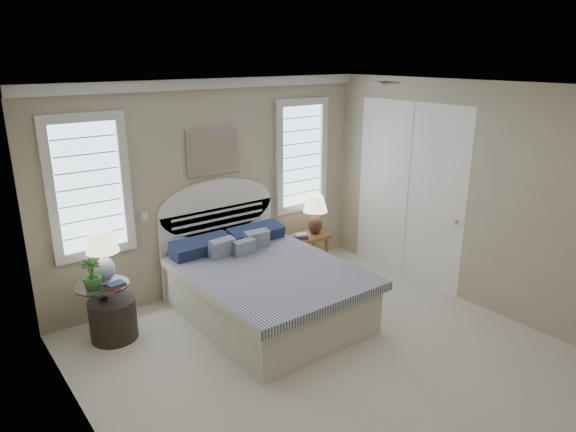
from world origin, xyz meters
The scene contains 21 objects.
floor centered at (0.00, 0.00, 0.00)m, with size 4.50×5.00×0.01m, color #B8B19D.
ceiling centered at (0.00, 0.00, 2.70)m, with size 4.50×5.00×0.01m, color white.
wall_back centered at (0.00, 2.50, 1.35)m, with size 4.50×0.02×2.70m, color #BBAD8C.
wall_left centered at (-2.25, 0.00, 1.35)m, with size 0.02×5.00×2.70m, color #BBAD8C.
wall_right centered at (2.25, 0.00, 1.35)m, with size 0.02×5.00×2.70m, color #BBAD8C.
crown_molding centered at (0.00, 2.46, 2.64)m, with size 4.50×0.08×0.12m, color silver.
hvac_vent centered at (1.20, 0.80, 2.68)m, with size 0.30×0.20×0.02m, color #B2B2B2.
switch_plate centered at (-0.95, 2.48, 1.15)m, with size 0.08×0.01×0.12m, color silver.
window_left centered at (-1.55, 2.48, 1.60)m, with size 0.90×0.06×1.60m, color silver.
window_right centered at (1.40, 2.48, 1.60)m, with size 0.90×0.06×1.60m, color silver.
painting centered at (0.00, 2.46, 1.82)m, with size 0.74×0.04×0.58m, color silver.
closet_door centered at (2.23, 1.20, 1.20)m, with size 0.02×1.80×2.40m, color white.
bed centered at (0.00, 1.46, 0.39)m, with size 1.72×2.28×1.47m.
side_table_left centered at (-1.65, 2.05, 0.39)m, with size 0.56×0.56×0.63m.
nightstand_right centered at (1.30, 2.15, 0.39)m, with size 0.50×0.40×0.53m.
floor_pot centered at (-1.60, 1.98, 0.23)m, with size 0.50×0.50×0.45m, color black.
lamp_left centered at (-1.58, 2.14, 0.98)m, with size 0.37×0.37×0.57m.
lamp_right centered at (1.40, 2.14, 0.87)m, with size 0.38×0.38×0.56m.
potted_plant centered at (-1.76, 1.98, 0.80)m, with size 0.19×0.19×0.34m, color #29662D.
books_left centered at (-1.56, 1.89, 0.65)m, with size 0.21×0.18×0.05m.
books_right centered at (1.10, 2.08, 0.56)m, with size 0.21×0.18×0.07m.
Camera 1 is at (-3.10, -3.13, 2.98)m, focal length 32.00 mm.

